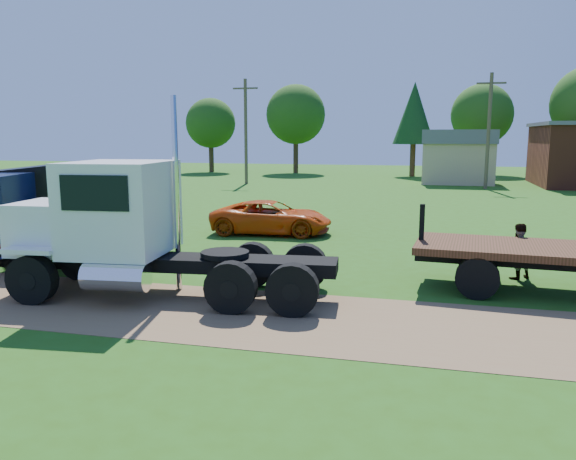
# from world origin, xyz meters

# --- Properties ---
(ground) EXTENTS (140.00, 140.00, 0.00)m
(ground) POSITION_xyz_m (0.00, 0.00, 0.00)
(ground) COLOR #275312
(ground) RESTS_ON ground
(dirt_track) EXTENTS (120.00, 4.20, 0.01)m
(dirt_track) POSITION_xyz_m (0.00, 0.00, 0.01)
(dirt_track) COLOR brown
(dirt_track) RESTS_ON ground
(white_semi_tractor) EXTENTS (8.81, 3.63, 5.23)m
(white_semi_tractor) POSITION_xyz_m (-6.18, 0.96, 1.79)
(white_semi_tractor) COLOR black
(white_semi_tractor) RESTS_ON ground
(navy_truck) EXTENTS (7.05, 3.76, 3.00)m
(navy_truck) POSITION_xyz_m (-11.22, 2.82, 1.53)
(navy_truck) COLOR maroon
(navy_truck) RESTS_ON ground
(orange_pickup) EXTENTS (5.31, 2.72, 1.43)m
(orange_pickup) POSITION_xyz_m (-4.97, 10.92, 0.72)
(orange_pickup) COLOR #C84309
(orange_pickup) RESTS_ON ground
(spectator_b) EXTENTS (1.02, 0.97, 1.65)m
(spectator_b) POSITION_xyz_m (4.16, 5.21, 0.83)
(spectator_b) COLOR #999999
(spectator_b) RESTS_ON ground
(tan_shed) EXTENTS (6.20, 5.40, 4.70)m
(tan_shed) POSITION_xyz_m (4.00, 40.00, 2.42)
(tan_shed) COLOR tan
(tan_shed) RESTS_ON ground
(utility_poles) EXTENTS (42.20, 0.28, 9.00)m
(utility_poles) POSITION_xyz_m (6.00, 35.00, 4.71)
(utility_poles) COLOR brown
(utility_poles) RESTS_ON ground
(tree_row) EXTENTS (55.87, 11.46, 11.06)m
(tree_row) POSITION_xyz_m (4.90, 50.11, 6.56)
(tree_row) COLOR #3C2E18
(tree_row) RESTS_ON ground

